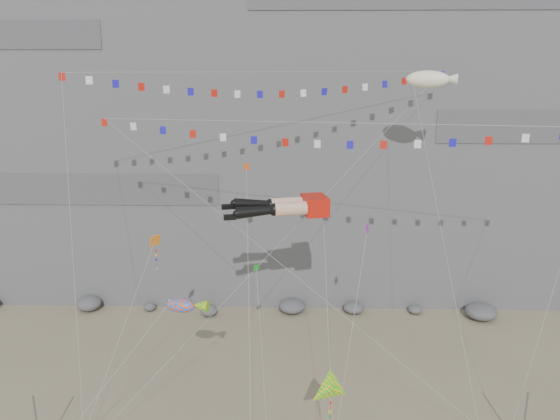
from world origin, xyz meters
name	(u,v)px	position (x,y,z in m)	size (l,w,h in m)	color
cliff	(294,50)	(0.00, 32.00, 25.00)	(80.00, 28.00, 50.00)	slate
talus_boulders	(292,306)	(0.00, 17.00, 0.60)	(60.00, 3.00, 1.20)	#59595E
legs_kite	(287,207)	(-0.42, 5.38, 13.69)	(7.69, 15.64, 19.77)	red
flag_banner_upper	(271,72)	(-1.73, 10.52, 22.88)	(28.28, 18.43, 28.93)	red
flag_banner_lower	(334,123)	(2.79, 5.19, 19.61)	(33.14, 10.30, 23.57)	red
harlequin_kite	(155,242)	(-9.13, 2.12, 12.08)	(5.09, 6.50, 13.97)	red
fish_windsock	(180,306)	(-7.06, -0.56, 8.71)	(9.75, 5.27, 12.62)	#EC4A0C
delta_kite	(330,389)	(2.25, -4.15, 5.24)	(2.45, 4.75, 7.15)	yellow
blimp_windsock	(428,80)	(10.16, 10.54, 22.32)	(4.35, 13.59, 25.58)	white
small_kite_a	(247,173)	(-3.40, 7.22, 15.74)	(1.88, 15.13, 21.71)	#D84A12
small_kite_b	(367,232)	(5.09, 3.75, 12.34)	(3.76, 10.88, 16.41)	purple
small_kite_c	(257,272)	(-2.47, 3.28, 9.56)	(1.99, 10.90, 14.25)	#179B25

